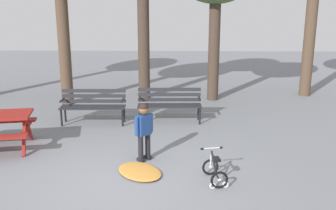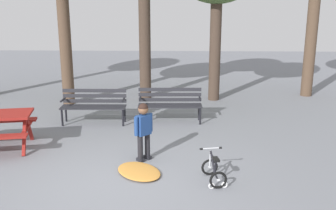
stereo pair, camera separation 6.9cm
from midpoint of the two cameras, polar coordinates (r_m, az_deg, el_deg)
name	(u,v)px [view 2 (the right image)]	position (r m, az deg, el deg)	size (l,w,h in m)	color
ground	(117,182)	(6.80, -7.18, -11.10)	(36.00, 36.00, 0.00)	slate
park_bench_far_left	(94,103)	(9.86, -10.62, 0.24)	(1.61, 0.49, 0.85)	#232328
park_bench_left	(170,102)	(9.82, 0.50, 0.43)	(1.62, 0.52, 0.85)	#232328
child_standing	(144,127)	(7.38, -3.34, -3.22)	(0.32, 0.33, 1.14)	black
kids_bicycle	(214,171)	(6.72, 7.05, -9.56)	(0.46, 0.61, 0.54)	black
leaf_pile	(139,171)	(7.07, -4.01, -9.67)	(0.94, 0.66, 0.07)	#C68438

